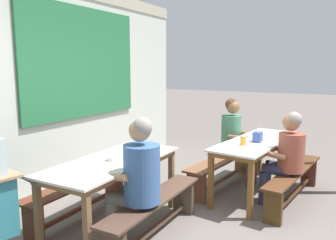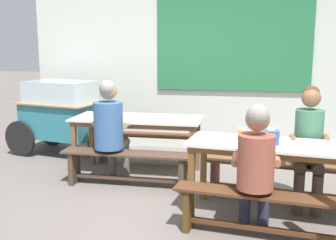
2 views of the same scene
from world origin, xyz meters
TOP-DOWN VIEW (x-y plane):
  - ground_plane at (0.00, 0.00)m, footprint 40.00×40.00m
  - backdrop_wall at (0.02, 2.55)m, footprint 6.03×0.23m
  - dining_table_far at (-0.84, 1.02)m, footprint 1.72×0.74m
  - dining_table_near at (0.93, -0.11)m, footprint 1.91×0.87m
  - bench_far_back at (-0.84, 1.54)m, footprint 1.58×0.32m
  - bench_far_front at (-0.84, 0.50)m, footprint 1.63×0.30m
  - bench_near_back at (1.00, 0.40)m, footprint 1.78×0.53m
  - bench_near_front at (0.87, -0.63)m, footprint 1.86×0.47m
  - person_near_front at (0.68, -0.55)m, footprint 0.44×0.53m
  - person_right_near_table at (1.25, 0.30)m, footprint 0.43×0.56m
  - person_left_back_turned at (-1.06, 0.55)m, footprint 0.48×0.57m
  - tissue_box at (0.82, -0.14)m, footprint 0.16×0.11m
  - condiment_jar at (0.54, -0.03)m, footprint 0.08×0.08m
  - soup_bowl at (-0.85, 1.01)m, footprint 0.14×0.14m

SIDE VIEW (x-z plane):
  - ground_plane at x=0.00m, z-range 0.00..0.00m
  - bench_far_back at x=-0.84m, z-range 0.07..0.50m
  - bench_far_front at x=-0.84m, z-range 0.07..0.51m
  - bench_near_front at x=0.87m, z-range 0.08..0.51m
  - bench_near_back at x=1.00m, z-range 0.09..0.52m
  - dining_table_near at x=0.93m, z-range 0.31..1.09m
  - dining_table_far at x=-0.84m, z-range 0.31..1.09m
  - person_near_front at x=0.68m, z-range 0.09..1.33m
  - person_right_near_table at x=1.25m, z-range 0.08..1.38m
  - person_left_back_turned at x=-1.06m, z-range 0.09..1.41m
  - soup_bowl at x=-0.85m, z-range 0.78..0.82m
  - condiment_jar at x=0.54m, z-range 0.78..0.90m
  - tissue_box at x=0.82m, z-range 0.77..0.93m
  - backdrop_wall at x=0.02m, z-range 0.07..3.10m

